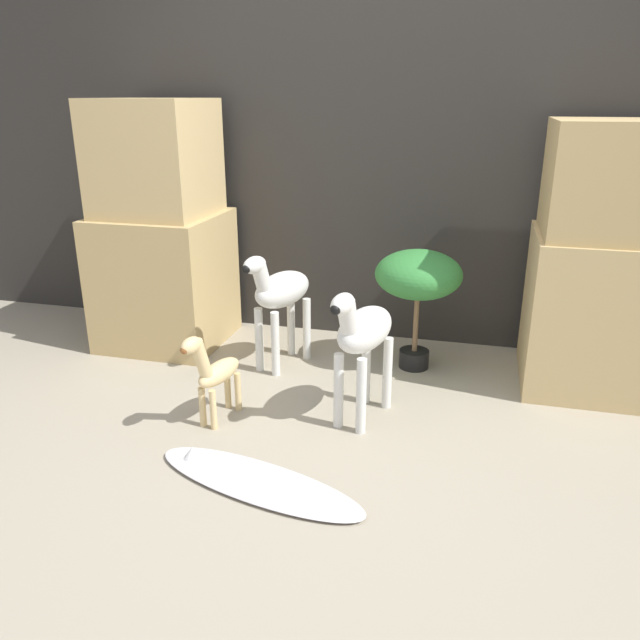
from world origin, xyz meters
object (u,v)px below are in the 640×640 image
(zebra_right, at_px, (363,335))
(zebra_left, at_px, (280,294))
(surfboard, at_px, (255,480))
(potted_palm_front, at_px, (418,279))
(giraffe_figurine, at_px, (214,372))

(zebra_right, height_order, zebra_left, same)
(surfboard, bearing_deg, potted_palm_front, 69.73)
(zebra_right, bearing_deg, zebra_left, 138.30)
(zebra_left, height_order, potted_palm_front, zebra_left)
(giraffe_figurine, bearing_deg, potted_palm_front, 46.21)
(giraffe_figurine, bearing_deg, surfboard, -50.84)
(zebra_left, bearing_deg, surfboard, -77.27)
(zebra_right, distance_m, giraffe_figurine, 0.71)
(zebra_left, height_order, giraffe_figurine, zebra_left)
(giraffe_figurine, xyz_separation_m, potted_palm_front, (0.84, 0.87, 0.27))
(zebra_left, bearing_deg, zebra_right, -41.70)
(zebra_right, xyz_separation_m, potted_palm_front, (0.18, 0.67, 0.10))
(giraffe_figurine, distance_m, surfboard, 0.61)
(zebra_right, xyz_separation_m, zebra_left, (-0.56, 0.50, 0.00))
(surfboard, bearing_deg, zebra_left, 102.73)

